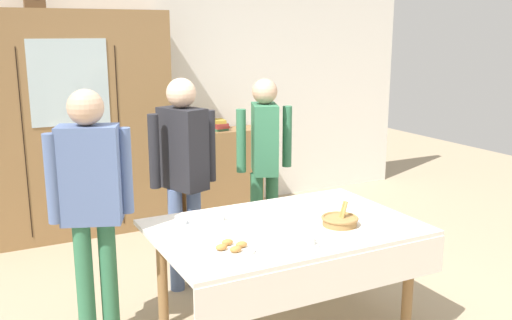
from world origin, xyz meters
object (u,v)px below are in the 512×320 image
wall_cabinet (68,126)px  person_behind_table_right (91,193)px  bookshelf_low (220,171)px  tea_cup_mid_left (309,241)px  spoon_front_edge (282,209)px  person_near_right_end (265,152)px  tea_cup_far_right (218,218)px  spoon_back_edge (361,208)px  tea_cup_far_left (181,221)px  dining_table (287,240)px  pastry_plate (231,248)px  person_beside_shelf (183,164)px  bread_basket (340,220)px  book_stack (219,125)px

wall_cabinet → person_behind_table_right: (-0.22, -2.13, -0.09)m
bookshelf_low → tea_cup_mid_left: size_ratio=7.14×
wall_cabinet → spoon_front_edge: wall_cabinet is taller
wall_cabinet → person_near_right_end: wall_cabinet is taller
tea_cup_far_right → spoon_back_edge: tea_cup_far_right is taller
tea_cup_far_left → tea_cup_far_right: size_ratio=1.00×
dining_table → person_behind_table_right: bearing=157.5°
pastry_plate → spoon_front_edge: bearing=40.1°
person_beside_shelf → person_near_right_end: (0.82, 0.24, -0.04)m
tea_cup_far_left → bread_basket: 1.02m
pastry_plate → book_stack: bearing=67.7°
book_stack → tea_cup_mid_left: book_stack is taller
bookshelf_low → bread_basket: 2.81m
spoon_front_edge → person_near_right_end: 0.93m
bookshelf_low → tea_cup_far_left: (-1.27, -2.30, 0.31)m
dining_table → bookshelf_low: (0.68, 2.64, -0.19)m
wall_cabinet → pastry_plate: (0.41, -2.79, -0.32)m
book_stack → person_behind_table_right: (-1.80, -2.18, 0.03)m
wall_cabinet → person_near_right_end: (1.37, -1.41, -0.12)m
bookshelf_low → person_near_right_end: size_ratio=0.59×
tea_cup_far_left → tea_cup_mid_left: size_ratio=1.00×
dining_table → tea_cup_far_right: tea_cup_far_right is taller
person_beside_shelf → person_behind_table_right: bearing=-148.2°
tea_cup_mid_left → book_stack: bearing=76.2°
tea_cup_far_left → bread_basket: bearing=-27.3°
book_stack → bread_basket: book_stack is taller
wall_cabinet → tea_cup_far_left: (0.31, -2.25, -0.31)m
person_beside_shelf → person_near_right_end: size_ratio=1.03×
book_stack → person_behind_table_right: person_behind_table_right is taller
book_stack → bread_basket: 2.80m
wall_cabinet → pastry_plate: 2.84m
wall_cabinet → bookshelf_low: 1.70m
dining_table → person_beside_shelf: person_beside_shelf is taller
book_stack → wall_cabinet: bearing=-178.2°
dining_table → person_beside_shelf: size_ratio=1.03×
book_stack → tea_cup_far_left: size_ratio=1.72×
wall_cabinet → book_stack: bearing=1.8°
dining_table → wall_cabinet: size_ratio=0.78×
tea_cup_far_right → pastry_plate: size_ratio=0.46×
tea_cup_far_right → person_beside_shelf: bearing=89.8°
book_stack → person_near_right_end: (-0.21, -1.46, -0.01)m
spoon_front_edge → person_near_right_end: bearing=69.8°
person_near_right_end → pastry_plate: bearing=-124.5°
spoon_back_edge → person_beside_shelf: (-1.01, 0.85, 0.25)m
person_beside_shelf → person_near_right_end: person_beside_shelf is taller
spoon_front_edge → spoon_back_edge: bearing=-25.1°
pastry_plate → spoon_front_edge: 0.84m
book_stack → tea_cup_far_left: book_stack is taller
dining_table → wall_cabinet: bearing=109.2°
person_beside_shelf → tea_cup_mid_left: bearing=-77.0°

